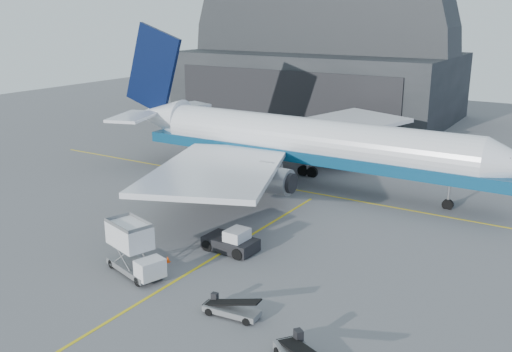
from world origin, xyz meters
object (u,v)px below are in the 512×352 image
Objects in this scene: airliner at (295,140)px; catering_truck at (134,249)px; belt_loader_a at (231,309)px; pushback_tug at (232,242)px.

catering_truck is at bearing -88.27° from airliner.
airliner is 12.49× the size of belt_loader_a.
pushback_tug is at bearing 118.32° from belt_loader_a.
airliner reaches higher than belt_loader_a.
catering_truck is at bearing -115.92° from pushback_tug.
pushback_tug is at bearing -76.60° from airliner.
pushback_tug is at bearing 78.75° from catering_truck.
belt_loader_a is (5.93, -8.86, -0.30)m from pushback_tug.
airliner is 11.29× the size of pushback_tug.
catering_truck reaches higher than pushback_tug.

